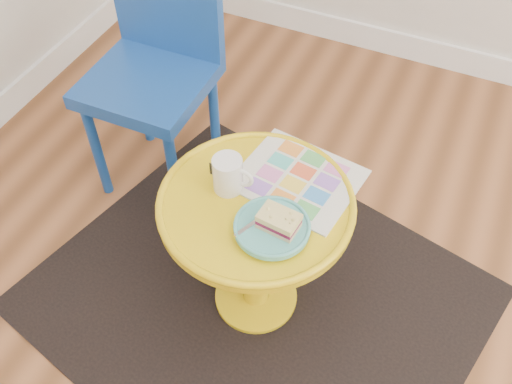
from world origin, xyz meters
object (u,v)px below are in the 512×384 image
at_px(newspaper, 298,179).
at_px(mug, 229,174).
at_px(side_table, 256,234).
at_px(plate, 272,228).
at_px(chair, 156,57).

distance_m(newspaper, mug, 0.19).
distance_m(side_table, plate, 0.19).
bearing_deg(plate, side_table, 136.52).
bearing_deg(newspaper, plate, -79.82).
relative_size(chair, newspaper, 2.81).
height_order(chair, mug, chair).
xyz_separation_m(chair, mug, (0.46, -0.40, 0.05)).
xyz_separation_m(chair, newspaper, (0.62, -0.30, -0.01)).
xyz_separation_m(side_table, newspaper, (0.07, 0.12, 0.14)).
bearing_deg(side_table, newspaper, 59.58).
xyz_separation_m(newspaper, mug, (-0.15, -0.10, 0.05)).
bearing_deg(chair, newspaper, -26.58).
bearing_deg(mug, chair, 138.57).
distance_m(chair, plate, 0.79).
bearing_deg(chair, side_table, -38.09).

